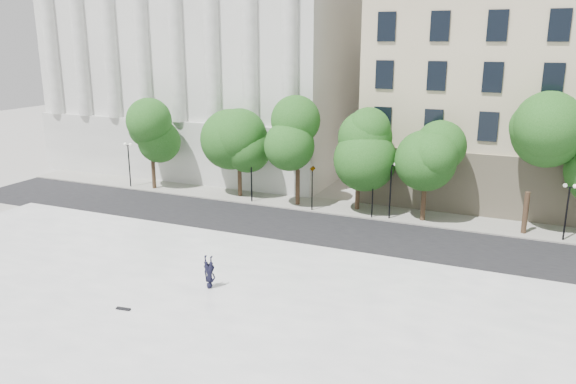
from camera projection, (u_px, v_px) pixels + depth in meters
name	position (u px, v px, depth m)	size (l,w,h in m)	color
ground	(145.00, 347.00, 25.15)	(160.00, 160.00, 0.00)	#A9A69F
plaza	(182.00, 314.00, 27.75)	(44.00, 22.00, 0.45)	white
street	(298.00, 228.00, 41.09)	(60.00, 8.00, 0.02)	black
far_sidewalk	(325.00, 206.00, 46.39)	(60.00, 4.00, 0.12)	#A19E95
building_west	(228.00, 44.00, 62.45)	(31.50, 27.65, 25.60)	silver
traffic_light_west	(312.00, 166.00, 44.14)	(0.45, 1.83, 4.23)	black
traffic_light_east	(374.00, 172.00, 42.25)	(0.99, 1.81, 4.22)	black
person_lying	(210.00, 284.00, 30.05)	(0.67, 0.44, 1.82)	black
skateboard	(123.00, 309.00, 27.70)	(0.75, 0.19, 0.08)	black
street_trees	(370.00, 151.00, 43.20)	(40.65, 5.20, 7.90)	#382619
lamp_posts	(315.00, 175.00, 44.56)	(37.38, 0.28, 4.52)	black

